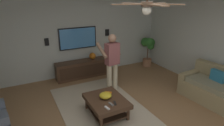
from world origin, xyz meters
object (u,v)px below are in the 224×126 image
wall_speaker_left (107,32)px  wall_speaker_right (47,42)px  tv (78,38)px  potted_plant_tall (148,47)px  remote_grey (111,104)px  person_standing (112,60)px  ceiling_fan (147,6)px  bowl (105,95)px  coffee_table (106,103)px  media_console (82,69)px  remote_black (115,103)px  remote_white (107,108)px  vase_round (93,56)px  book (108,94)px  couch (221,92)px

wall_speaker_left → wall_speaker_right: 2.05m
tv → potted_plant_tall: tv is taller
remote_grey → person_standing: bearing=-34.4°
ceiling_fan → potted_plant_tall: bearing=-39.7°
person_standing → potted_plant_tall: size_ratio=1.46×
bowl → wall_speaker_right: (2.50, 0.77, 0.78)m
coffee_table → media_console: (2.29, -0.22, -0.02)m
tv → remote_black: 2.93m
tv → remote_black: (-2.79, 0.14, -0.86)m
tv → remote_grey: (-2.79, 0.23, -0.86)m
media_console → remote_white: 2.67m
media_console → bowl: bearing=-5.5°
person_standing → wall_speaker_left: 1.77m
person_standing → bowl: person_standing is taller
coffee_table → wall_speaker_left: bearing=-26.8°
coffee_table → bowl: bearing=-6.8°
vase_round → wall_speaker_left: (0.23, -0.66, 0.70)m
remote_white → book: 0.55m
potted_plant_tall → coffee_table: bearing=127.2°
couch → bowl: 2.88m
remote_black → coffee_table: bearing=-144.7°
book → vase_round: size_ratio=1.00×
person_standing → remote_white: 1.61m
media_console → tv: 1.02m
potted_plant_tall → remote_white: (-2.46, 2.93, -0.33)m
potted_plant_tall → remote_grey: potted_plant_tall is taller
book → ceiling_fan: (-0.84, -0.35, 2.00)m
wall_speaker_left → wall_speaker_right: wall_speaker_left is taller
bowl → wall_speaker_left: bearing=-27.1°
remote_white → wall_speaker_left: wall_speaker_left is taller
coffee_table → potted_plant_tall: size_ratio=0.89×
tv → potted_plant_tall: bearing=80.6°
wall_speaker_left → ceiling_fan: ceiling_fan is taller
media_console → person_standing: size_ratio=1.04×
media_console → remote_grey: size_ratio=11.33×
tv → bowl: bearing=-4.9°
coffee_table → tv: size_ratio=0.81×
media_console → ceiling_fan: bearing=4.4°
remote_grey → ceiling_fan: 2.11m
remote_white → wall_speaker_left: size_ratio=0.68×
remote_white → vase_round: vase_round is taller
media_console → person_standing: person_standing is taller
remote_black → vase_round: size_ratio=0.68×
couch → media_console: size_ratio=1.14×
person_standing → coffee_table: bearing=138.0°
person_standing → vase_round: (1.37, 0.02, -0.27)m
tv → bowl: tv is taller
remote_grey → wall_speaker_right: wall_speaker_right is taller
couch → ceiling_fan: (0.21, 2.27, 2.10)m
remote_grey → remote_white: bearing=117.0°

